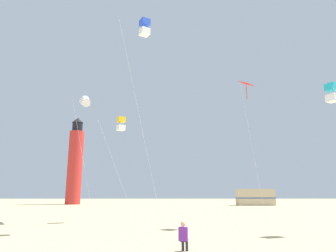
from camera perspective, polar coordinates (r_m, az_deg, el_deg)
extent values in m
cube|color=#722D99|center=(12.42, 2.89, -19.73)|extent=(0.38, 0.29, 0.52)
sphere|color=#D8A87F|center=(12.37, 2.87, -17.98)|extent=(0.20, 0.20, 0.20)
cylinder|color=#2D2D38|center=(12.61, 3.45, -20.71)|extent=(0.21, 0.38, 0.13)
cylinder|color=#2D2D38|center=(12.80, 3.59, -21.62)|extent=(0.11, 0.11, 0.42)
cylinder|color=#2D2D38|center=(12.64, 2.68, -20.70)|extent=(0.21, 0.38, 0.13)
cylinder|color=#2D2D38|center=(12.83, 2.83, -21.61)|extent=(0.11, 0.11, 0.42)
cylinder|color=silver|center=(17.85, -5.44, 1.89)|extent=(2.98, 0.22, 13.31)
cube|color=blue|center=(21.96, -4.42, 18.90)|extent=(0.82, 0.82, 0.44)
cube|color=white|center=(21.60, -4.45, 17.31)|extent=(0.82, 0.82, 0.44)
cylinder|color=silver|center=(23.35, -9.76, -8.13)|extent=(3.22, 0.02, 7.87)
cube|color=yellow|center=(25.58, -8.84, 1.20)|extent=(0.82, 0.82, 0.44)
cube|color=white|center=(25.42, -8.89, -0.34)|extent=(0.82, 0.82, 0.44)
cube|color=#1EB2D1|center=(21.03, 28.52, 6.47)|extent=(0.82, 0.82, 0.44)
cube|color=white|center=(20.83, 28.72, 4.64)|extent=(0.82, 0.82, 0.44)
cylinder|color=silver|center=(24.58, -15.83, -5.81)|extent=(2.12, 0.83, 9.78)
cylinder|color=white|center=(26.65, -15.47, 4.43)|extent=(1.55, 2.58, 1.48)
sphere|color=white|center=(26.69, -15.45, 4.74)|extent=(0.76, 0.76, 0.76)
cylinder|color=silver|center=(21.11, 15.76, -4.49)|extent=(1.28, 0.03, 10.00)
cube|color=red|center=(22.89, 14.57, 7.76)|extent=(1.22, 1.22, 0.40)
cylinder|color=red|center=(22.68, 14.66, 6.22)|extent=(0.04, 0.04, 1.10)
cylinder|color=red|center=(61.49, -17.22, -7.43)|extent=(2.80, 2.80, 14.00)
cylinder|color=black|center=(62.59, -16.76, -0.21)|extent=(2.00, 2.00, 1.80)
cone|color=black|center=(62.89, -16.68, 1.04)|extent=(2.20, 2.20, 1.00)
cube|color=#C6B28C|center=(56.09, 16.17, -12.80)|extent=(6.43, 2.38, 2.80)
cube|color=#4C608C|center=(56.09, 16.17, -12.94)|extent=(6.47, 2.42, 0.24)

